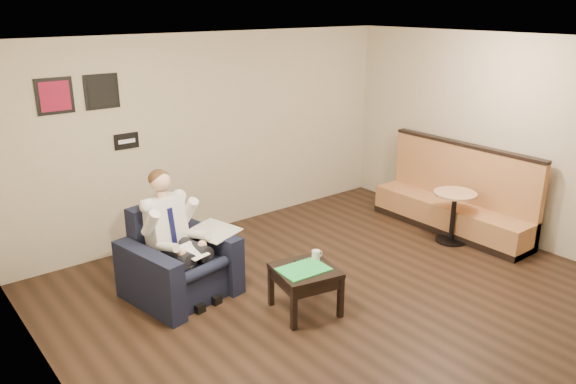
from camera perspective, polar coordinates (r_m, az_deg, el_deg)
ground at (r=6.32m, az=7.58°, el=-11.60°), size 6.00×6.00×0.00m
wall_back at (r=8.02m, az=-7.48°, el=5.83°), size 6.00×0.02×2.80m
wall_left at (r=4.25m, az=-21.42°, el=-7.37°), size 0.02×6.00×2.80m
wall_right at (r=8.11m, az=23.11°, el=4.62°), size 0.02×6.00×2.80m
ceiling at (r=5.47m, az=8.87°, el=14.59°), size 6.00×6.00×0.02m
seating_sign at (r=7.43m, az=-16.09°, el=4.99°), size 0.32×0.02×0.20m
art_print_left at (r=7.05m, az=-22.62°, el=8.98°), size 0.42×0.03×0.42m
art_print_right at (r=7.22m, az=-18.40°, el=9.66°), size 0.42×0.03×0.42m
armchair at (r=6.42m, az=-11.01°, el=-6.23°), size 1.21×1.21×1.00m
seated_man at (r=6.25m, az=-10.37°, el=-5.04°), size 0.82×1.08×1.37m
lap_papers at (r=6.20m, az=-9.70°, el=-5.92°), size 0.30×0.37×0.01m
newspaper at (r=6.51m, az=-7.60°, el=-3.94°), size 0.55×0.63×0.01m
side_table at (r=6.10m, az=1.75°, el=-9.89°), size 0.73×0.73×0.51m
green_folder at (r=5.95m, az=1.59°, el=-7.85°), size 0.53×0.39×0.01m
coffee_mug at (r=6.15m, az=2.86°, el=-6.42°), size 0.11×0.11×0.11m
smartphone at (r=6.15m, az=1.44°, el=-6.94°), size 0.18×0.13×0.01m
banquette at (r=8.38m, az=16.39°, el=0.25°), size 0.58×2.44×1.25m
cafe_table at (r=8.07m, az=16.41°, el=-2.46°), size 0.67×0.67×0.72m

